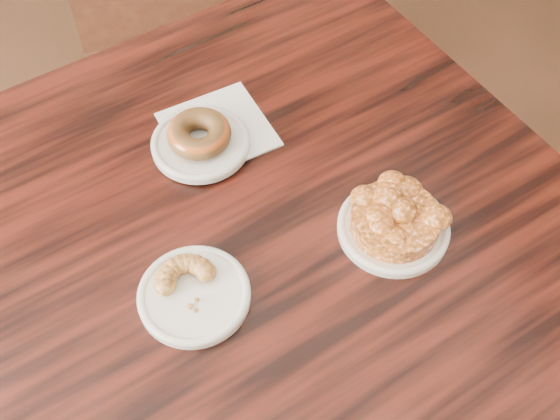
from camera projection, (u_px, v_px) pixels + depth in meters
name	position (u px, v px, depth m)	size (l,w,h in m)	color
cafe_table	(263.00, 339.00, 1.36)	(0.98, 0.98, 0.75)	black
napkin	(218.00, 129.00, 1.16)	(0.16, 0.16, 0.00)	white
plate_donut	(201.00, 144.00, 1.14)	(0.16, 0.16, 0.01)	silver
plate_cruller	(194.00, 296.00, 0.98)	(0.16, 0.16, 0.01)	white
plate_fritter	(393.00, 228.00, 1.05)	(0.17, 0.17, 0.01)	white
glazed_donut	(199.00, 134.00, 1.12)	(0.10, 0.10, 0.04)	#8D3F14
apple_fritter	(396.00, 218.00, 1.02)	(0.18, 0.18, 0.04)	#482507
cruller_fragment	(193.00, 289.00, 0.96)	(0.10, 0.10, 0.03)	#5C3A12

